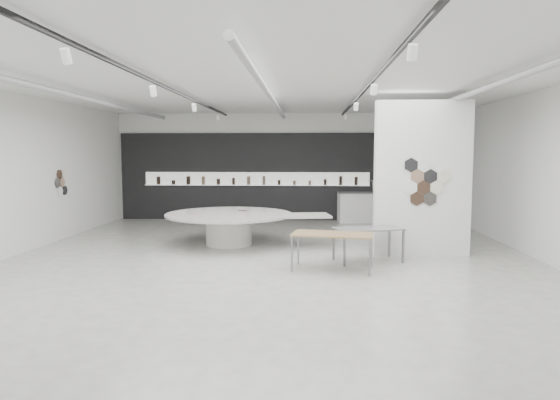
# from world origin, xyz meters

# --- Properties ---
(room) EXTENTS (12.02, 14.02, 3.82)m
(room) POSITION_xyz_m (-0.09, -0.00, 2.07)
(room) COLOR #BBBAB0
(room) RESTS_ON ground
(back_wall_display) EXTENTS (11.80, 0.27, 3.10)m
(back_wall_display) POSITION_xyz_m (-0.08, 6.93, 1.54)
(back_wall_display) COLOR black
(back_wall_display) RESTS_ON ground
(partition_column) EXTENTS (2.20, 0.38, 3.60)m
(partition_column) POSITION_xyz_m (3.50, 1.00, 1.80)
(partition_column) COLOR white
(partition_column) RESTS_ON ground
(display_island) EXTENTS (4.54, 3.75, 0.84)m
(display_island) POSITION_xyz_m (-1.14, 1.96, 0.54)
(display_island) COLOR white
(display_island) RESTS_ON ground
(sample_table_wood) EXTENTS (1.73, 1.06, 0.76)m
(sample_table_wood) POSITION_xyz_m (1.34, -0.72, 0.70)
(sample_table_wood) COLOR olive
(sample_table_wood) RESTS_ON ground
(sample_table_stone) EXTENTS (1.61, 1.14, 0.75)m
(sample_table_stone) POSITION_xyz_m (2.17, 0.15, 0.68)
(sample_table_stone) COLOR slate
(sample_table_stone) RESTS_ON ground
(kitchen_counter) EXTENTS (1.90, 0.90, 1.44)m
(kitchen_counter) POSITION_xyz_m (2.79, 6.52, 0.52)
(kitchen_counter) COLOR white
(kitchen_counter) RESTS_ON ground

